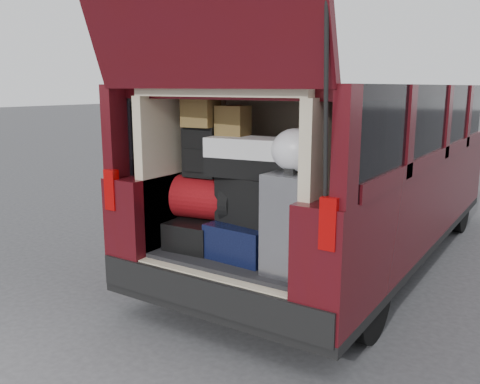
# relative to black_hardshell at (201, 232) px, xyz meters

# --- Properties ---
(ground) EXTENTS (80.00, 80.00, 0.00)m
(ground) POSITION_rel_black_hardshell_xyz_m (0.40, -0.14, -0.65)
(ground) COLOR #39383B
(ground) RESTS_ON ground
(minivan) EXTENTS (1.90, 5.35, 2.77)m
(minivan) POSITION_rel_black_hardshell_xyz_m (0.40, 1.72, 0.26)
(minivan) COLOR black
(minivan) RESTS_ON ground
(load_floor) EXTENTS (1.24, 1.05, 0.55)m
(load_floor) POSITION_rel_black_hardshell_xyz_m (0.40, 0.14, -0.38)
(load_floor) COLOR black
(load_floor) RESTS_ON ground
(black_hardshell) EXTENTS (0.42, 0.55, 0.21)m
(black_hardshell) POSITION_rel_black_hardshell_xyz_m (0.00, 0.00, 0.00)
(black_hardshell) COLOR black
(black_hardshell) RESTS_ON load_floor
(navy_hardshell) EXTENTS (0.50, 0.60, 0.25)m
(navy_hardshell) POSITION_rel_black_hardshell_xyz_m (0.44, 0.04, 0.02)
(navy_hardshell) COLOR black
(navy_hardshell) RESTS_ON load_floor
(silver_roller) EXTENTS (0.29, 0.45, 0.67)m
(silver_roller) POSITION_rel_black_hardshell_xyz_m (0.85, -0.09, 0.23)
(silver_roller) COLOR silver
(silver_roller) RESTS_ON load_floor
(red_duffel) EXTENTS (0.56, 0.41, 0.33)m
(red_duffel) POSITION_rel_black_hardshell_xyz_m (0.04, 0.04, 0.27)
(red_duffel) COLOR maroon
(red_duffel) RESTS_ON black_hardshell
(black_soft_case) EXTENTS (0.50, 0.35, 0.34)m
(black_soft_case) POSITION_rel_black_hardshell_xyz_m (0.45, 0.01, 0.31)
(black_soft_case) COLOR black
(black_soft_case) RESTS_ON navy_hardshell
(backpack) EXTENTS (0.28, 0.19, 0.38)m
(backpack) POSITION_rel_black_hardshell_xyz_m (-0.00, 0.03, 0.63)
(backpack) COLOR black
(backpack) RESTS_ON red_duffel
(twotone_duffel) EXTENTS (0.65, 0.40, 0.28)m
(twotone_duffel) POSITION_rel_black_hardshell_xyz_m (0.44, 0.03, 0.62)
(twotone_duffel) COLOR silver
(twotone_duffel) RESTS_ON black_soft_case
(grocery_sack_lower) EXTENTS (0.25, 0.21, 0.22)m
(grocery_sack_lower) POSITION_rel_black_hardshell_xyz_m (0.01, 0.01, 0.92)
(grocery_sack_lower) COLOR olive
(grocery_sack_lower) RESTS_ON backpack
(grocery_sack_upper) EXTENTS (0.23, 0.19, 0.22)m
(grocery_sack_upper) POSITION_rel_black_hardshell_xyz_m (0.24, 0.08, 0.87)
(grocery_sack_upper) COLOR olive
(grocery_sack_upper) RESTS_ON twotone_duffel
(plastic_bag_right) EXTENTS (0.33, 0.31, 0.28)m
(plastic_bag_right) POSITION_rel_black_hardshell_xyz_m (0.85, -0.08, 0.71)
(plastic_bag_right) COLOR white
(plastic_bag_right) RESTS_ON silver_roller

